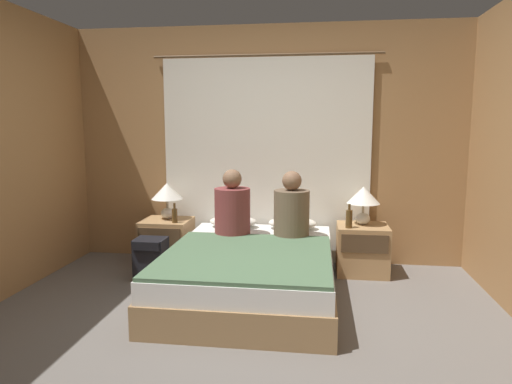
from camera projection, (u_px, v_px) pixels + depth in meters
name	position (u px, v px, depth m)	size (l,w,h in m)	color
ground_plane	(233.00, 342.00, 3.12)	(16.00, 16.00, 0.00)	#66605B
wall_back	(266.00, 146.00, 4.89)	(4.24, 0.06, 2.50)	#A37547
curtain_panel	(265.00, 160.00, 4.85)	(2.39, 0.02, 2.20)	white
bed	(251.00, 272.00, 3.96)	(1.41, 1.97, 0.41)	#99754C
nightstand_left	(167.00, 242.00, 4.80)	(0.50, 0.46, 0.49)	#A87F51
nightstand_right	(362.00, 249.00, 4.53)	(0.50, 0.46, 0.49)	#A87F51
lamp_left	(167.00, 194.00, 4.78)	(0.32, 0.32, 0.38)	silver
lamp_right	(363.00, 198.00, 4.51)	(0.32, 0.32, 0.38)	silver
pillow_left	(233.00, 222.00, 4.74)	(0.49, 0.30, 0.12)	silver
pillow_right	(293.00, 223.00, 4.66)	(0.49, 0.30, 0.12)	silver
blanket_on_bed	(246.00, 256.00, 3.66)	(1.35, 1.36, 0.03)	#4C6B4C
person_left_in_bed	(232.00, 209.00, 4.36)	(0.34, 0.34, 0.64)	brown
person_right_in_bed	(292.00, 210.00, 4.28)	(0.34, 0.34, 0.63)	brown
beer_bottle_on_left_stand	(175.00, 215.00, 4.61)	(0.06, 0.06, 0.20)	#513819
beer_bottle_on_right_stand	(349.00, 218.00, 4.38)	(0.06, 0.06, 0.23)	#513819
backpack_on_floor	(151.00, 256.00, 4.35)	(0.29, 0.26, 0.40)	black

